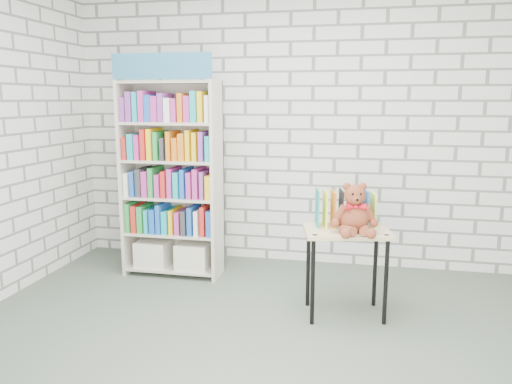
# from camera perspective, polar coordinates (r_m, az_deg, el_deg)

# --- Properties ---
(ground) EXTENTS (4.50, 4.50, 0.00)m
(ground) POSITION_cam_1_polar(r_m,az_deg,el_deg) (3.62, -1.09, -17.51)
(ground) COLOR #485447
(ground) RESTS_ON ground
(room_shell) EXTENTS (4.52, 4.02, 2.81)m
(room_shell) POSITION_cam_1_polar(r_m,az_deg,el_deg) (3.20, -1.21, 11.99)
(room_shell) COLOR silver
(room_shell) RESTS_ON ground
(bookshelf) EXTENTS (0.94, 0.37, 2.11)m
(bookshelf) POSITION_cam_1_polar(r_m,az_deg,el_deg) (4.86, -9.59, 1.63)
(bookshelf) COLOR beige
(bookshelf) RESTS_ON ground
(display_table) EXTENTS (0.73, 0.58, 0.71)m
(display_table) POSITION_cam_1_polar(r_m,az_deg,el_deg) (3.99, 10.29, -5.58)
(display_table) COLOR tan
(display_table) RESTS_ON ground
(table_books) EXTENTS (0.49, 0.29, 0.27)m
(table_books) POSITION_cam_1_polar(r_m,az_deg,el_deg) (4.03, 10.14, -1.95)
(table_books) COLOR teal
(table_books) RESTS_ON display_table
(teddy_bear) EXTENTS (0.35, 0.34, 0.38)m
(teddy_bear) POSITION_cam_1_polar(r_m,az_deg,el_deg) (3.83, 11.21, -2.39)
(teddy_bear) COLOR brown
(teddy_bear) RESTS_ON display_table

